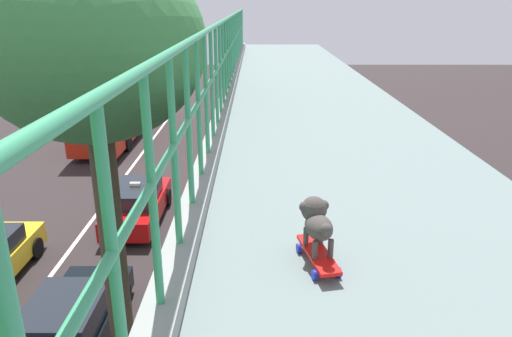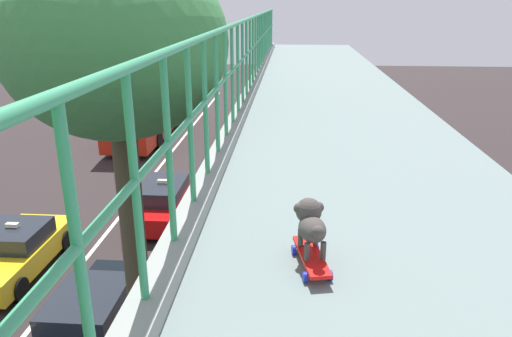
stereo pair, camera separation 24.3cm
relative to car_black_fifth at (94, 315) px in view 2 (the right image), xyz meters
name	(u,v)px [view 2 (the right image)]	position (x,y,z in m)	size (l,w,h in m)	color
green_railing	(122,310)	(3.77, -7.42, 5.70)	(0.20, 32.97, 1.35)	gray
car_black_fifth	(94,315)	(0.00, 0.00, 0.00)	(1.84, 4.41, 1.42)	black
car_yellow_cab_sixth	(14,251)	(-3.57, 2.80, 0.00)	(1.99, 4.27, 1.52)	yellow
car_red_taxi_seventh	(165,201)	(-0.08, 6.85, 0.01)	(1.86, 4.36, 1.54)	red
city_bus	(150,103)	(-3.88, 18.40, 1.26)	(2.66, 10.31, 3.42)	red
roadside_tree_mid	(116,49)	(1.49, -1.00, 6.24)	(3.88, 3.88, 8.68)	#48412D
toy_skateboard	(311,257)	(4.66, -6.50, 5.48)	(0.25, 0.53, 0.09)	red
small_dog	(311,222)	(4.65, -6.43, 5.70)	(0.23, 0.39, 0.33)	#463F3C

